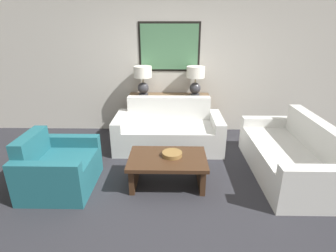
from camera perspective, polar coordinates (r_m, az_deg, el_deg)
ground_plane at (r=3.57m, az=-0.30°, el=-14.88°), size 20.00×20.00×0.00m
back_wall at (r=5.34m, az=0.30°, el=12.91°), size 7.88×0.12×2.65m
console_table at (r=5.29m, az=0.24°, el=2.53°), size 1.58×0.38×0.81m
table_lamp_left at (r=5.13m, az=-5.48°, el=10.56°), size 0.35×0.35×0.55m
table_lamp_right at (r=5.12m, az=6.00°, el=10.52°), size 0.35×0.35×0.55m
couch_by_back_wall at (r=4.74m, az=0.12°, el=-1.26°), size 1.89×0.90×0.86m
couch_by_side at (r=4.27m, az=24.84°, el=-6.02°), size 0.90×1.89×0.86m
coffee_table at (r=3.63m, az=-0.11°, el=-8.48°), size 1.06×0.70×0.42m
decorative_bowl at (r=3.59m, az=0.90°, el=-6.12°), size 0.27×0.27×0.06m
armchair_near_back_wall at (r=3.89m, az=-22.79°, el=-8.58°), size 0.87×0.96×0.78m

